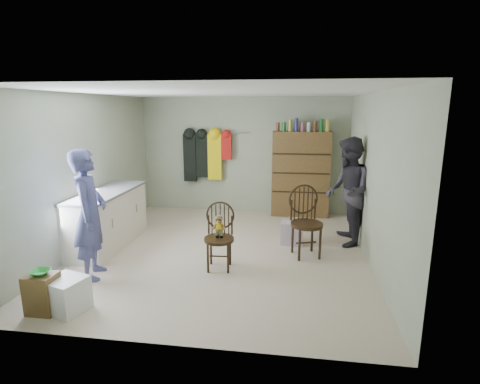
% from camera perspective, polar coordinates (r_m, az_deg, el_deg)
% --- Properties ---
extents(ground_plane, '(5.00, 5.00, 0.00)m').
position_cam_1_polar(ground_plane, '(6.16, -2.60, -8.99)').
color(ground_plane, beige).
rests_on(ground_plane, ground).
extents(room_walls, '(5.00, 5.00, 5.00)m').
position_cam_1_polar(room_walls, '(6.29, -1.84, 6.33)').
color(room_walls, '#A5AD91').
rests_on(room_walls, ground).
extents(counter, '(0.64, 1.86, 0.94)m').
position_cam_1_polar(counter, '(6.64, -19.46, -3.81)').
color(counter, silver).
rests_on(counter, ground).
extents(stool, '(0.32, 0.27, 0.46)m').
position_cam_1_polar(stool, '(4.92, -27.88, -13.50)').
color(stool, brown).
rests_on(stool, ground).
extents(bowl, '(0.21, 0.21, 0.05)m').
position_cam_1_polar(bowl, '(4.82, -28.19, -10.76)').
color(bowl, green).
rests_on(bowl, stool).
extents(plastic_tub, '(0.50, 0.48, 0.39)m').
position_cam_1_polar(plastic_tub, '(4.85, -24.94, -13.98)').
color(plastic_tub, white).
rests_on(plastic_tub, ground).
extents(chair_front, '(0.46, 0.46, 0.96)m').
position_cam_1_polar(chair_front, '(5.39, -3.15, -6.13)').
color(chair_front, black).
rests_on(chair_front, ground).
extents(chair_far, '(0.62, 0.62, 1.11)m').
position_cam_1_polar(chair_far, '(5.92, 9.95, -3.98)').
color(chair_far, black).
rests_on(chair_far, ground).
extents(striped_bag, '(0.38, 0.30, 0.39)m').
position_cam_1_polar(striped_bag, '(6.48, 7.89, -6.18)').
color(striped_bag, '#E57277').
rests_on(striped_bag, ground).
extents(person_left, '(0.58, 0.73, 1.76)m').
position_cam_1_polar(person_left, '(5.41, -21.93, -3.19)').
color(person_left, '#4A4E88').
rests_on(person_left, ground).
extents(person_right, '(0.70, 0.89, 1.82)m').
position_cam_1_polar(person_right, '(6.49, 16.08, 0.05)').
color(person_right, '#2D2B33').
rests_on(person_right, ground).
extents(dresser, '(1.20, 0.39, 2.08)m').
position_cam_1_polar(dresser, '(8.04, 9.23, 2.80)').
color(dresser, brown).
rests_on(dresser, ground).
extents(coat_rack, '(1.42, 0.12, 1.09)m').
position_cam_1_polar(coat_rack, '(8.29, -5.27, 5.56)').
color(coat_rack, '#99999E').
rests_on(coat_rack, ground).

